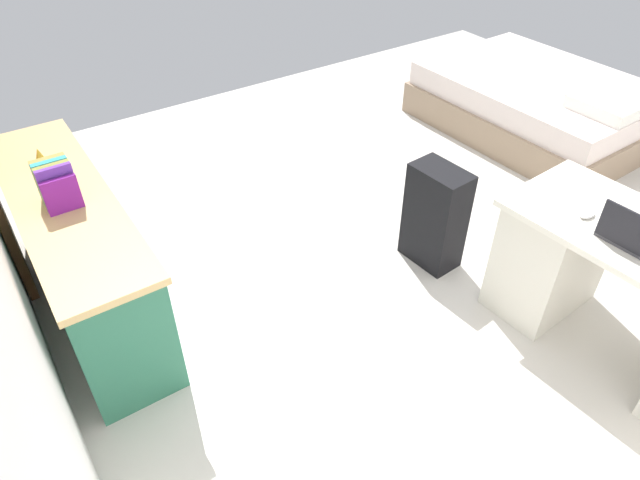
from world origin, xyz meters
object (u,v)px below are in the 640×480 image
credenza (80,253)px  bed (538,104)px  figurine_small (40,157)px  laptop (635,237)px  suitcase_black (435,217)px  desk (635,299)px  computer_mouse (587,214)px

credenza → bed: size_ratio=0.93×
figurine_small → bed: bearing=-95.4°
bed → laptop: (-1.88, 1.81, 0.55)m
credenza → suitcase_black: 2.10m
desk → computer_mouse: 0.51m
bed → desk: bearing=139.2°
suitcase_black → computer_mouse: (-0.80, -0.21, 0.42)m
credenza → figurine_small: size_ratio=16.36×
bed → credenza: bearing=90.0°
laptop → figurine_small: 3.09m
desk → laptop: bearing=59.1°
bed → figurine_small: size_ratio=17.65×
bed → laptop: size_ratio=6.01×
bed → computer_mouse: bearing=132.2°
suitcase_black → figurine_small: bearing=54.5°
credenza → figurine_small: 0.57m
credenza → suitcase_black: (-0.81, -1.94, -0.05)m
bed → suitcase_black: suitcase_black is taller
credenza → figurine_small: bearing=0.2°
bed → figurine_small: bearing=84.6°
bed → computer_mouse: (-1.61, 1.78, 0.52)m
bed → laptop: laptop is taller
laptop → figurine_small: size_ratio=2.94×
desk → laptop: 0.43m
laptop → computer_mouse: size_ratio=3.23×
desk → credenza: size_ratio=0.82×
desk → figurine_small: bearing=44.1°
computer_mouse → credenza: bearing=49.5°
desk → computer_mouse: computer_mouse is taller
computer_mouse → figurine_small: size_ratio=0.91×
desk → figurine_small: size_ratio=13.44×
suitcase_black → computer_mouse: computer_mouse is taller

